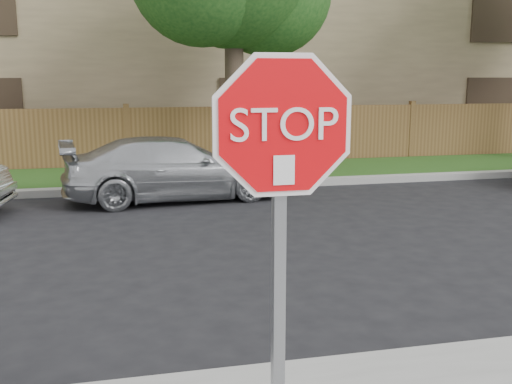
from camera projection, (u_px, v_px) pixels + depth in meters
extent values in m
cube|color=gray|center=(132.00, 189.00, 12.48)|extent=(70.00, 0.30, 0.15)
cube|color=#1E4714|center=(130.00, 177.00, 14.06)|extent=(70.00, 3.00, 0.12)
cube|color=brown|center=(127.00, 139.00, 15.45)|extent=(70.00, 0.12, 1.60)
cube|color=#8A7756|center=(121.00, 58.00, 20.39)|extent=(34.00, 8.00, 6.00)
cylinder|color=#382B21|center=(234.00, 95.00, 14.15)|extent=(0.44, 0.44, 3.92)
cube|color=gray|center=(278.00, 293.00, 3.21)|extent=(0.06, 0.06, 2.30)
cylinder|color=white|center=(283.00, 126.00, 2.98)|extent=(1.01, 0.02, 1.01)
cylinder|color=red|center=(284.00, 126.00, 2.97)|extent=(0.93, 0.02, 0.93)
cube|color=white|center=(284.00, 170.00, 3.00)|extent=(0.11, 0.00, 0.15)
imported|color=#ABAEB2|center=(174.00, 168.00, 11.71)|extent=(4.40, 2.14, 1.23)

